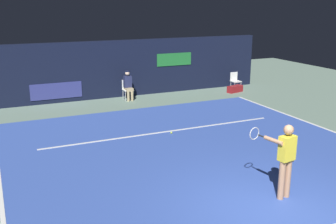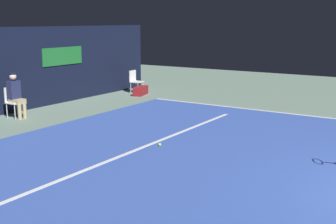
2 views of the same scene
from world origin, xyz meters
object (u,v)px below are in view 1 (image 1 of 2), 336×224
Objects in this scene: line_judge_on_chair at (128,85)px; courtside_chair_near at (235,80)px; tennis_player at (285,157)px; equipment_bag at (235,89)px; tennis_ball at (171,133)px.

line_judge_on_chair is 5.60m from courtside_chair_near.
courtside_chair_near is (5.60, -0.13, -0.18)m from line_judge_on_chair.
tennis_player is at bearing -118.11° from courtside_chair_near.
tennis_player is at bearing -133.25° from equipment_bag.
equipment_bag is at bearing -122.78° from courtside_chair_near.
equipment_bag is (5.29, -0.60, -0.53)m from line_judge_on_chair.
tennis_player reaches higher than tennis_ball.
line_judge_on_chair reaches higher than courtside_chair_near.
tennis_ball is (-0.40, 5.15, -0.94)m from tennis_player.
tennis_ball is 0.08× the size of equipment_bag.
courtside_chair_near is at bearing 40.91° from tennis_ball.
courtside_chair_near is at bearing 61.89° from tennis_player.
tennis_player is 2.06× the size of equipment_bag.
courtside_chair_near reaches higher than equipment_bag.
line_judge_on_chair reaches higher than tennis_ball.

